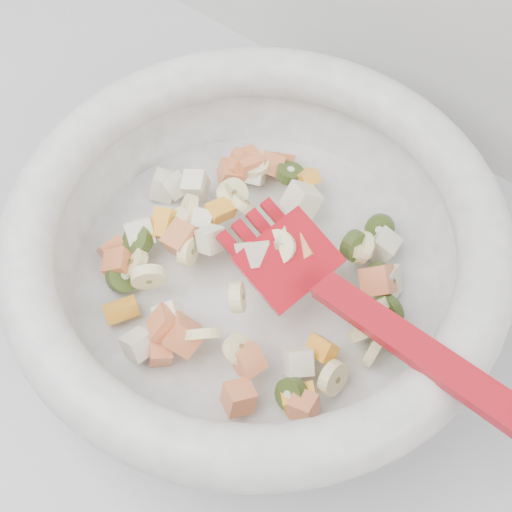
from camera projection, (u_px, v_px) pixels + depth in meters
The scene contains 1 object.
mixing_bowl at pixel (256, 249), 0.54m from camera, with size 0.46×0.37×0.14m.
Camera 1 is at (0.11, 1.27, 1.41)m, focal length 50.00 mm.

